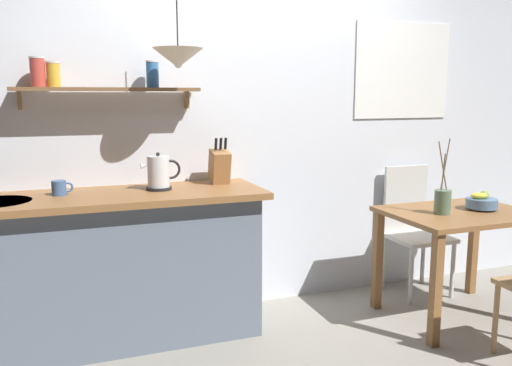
% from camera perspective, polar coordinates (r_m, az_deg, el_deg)
% --- Properties ---
extents(ground_plane, '(14.00, 14.00, 0.00)m').
position_cam_1_polar(ground_plane, '(3.48, 3.10, -16.19)').
color(ground_plane, gray).
extents(back_wall, '(6.80, 0.11, 2.70)m').
position_cam_1_polar(back_wall, '(3.82, 2.25, 7.15)').
color(back_wall, silver).
rests_on(back_wall, ground_plane).
extents(kitchen_counter, '(1.83, 0.63, 0.93)m').
position_cam_1_polar(kitchen_counter, '(3.37, -15.14, -8.77)').
color(kitchen_counter, slate).
rests_on(kitchen_counter, ground_plane).
extents(wall_shelf, '(1.11, 0.20, 0.30)m').
position_cam_1_polar(wall_shelf, '(3.38, -16.75, 10.24)').
color(wall_shelf, brown).
extents(dining_table, '(0.95, 0.72, 0.74)m').
position_cam_1_polar(dining_table, '(3.81, 21.03, -4.66)').
color(dining_table, brown).
rests_on(dining_table, ground_plane).
extents(dining_chair_far, '(0.43, 0.41, 0.96)m').
position_cam_1_polar(dining_chair_far, '(4.26, 16.50, -4.22)').
color(dining_chair_far, silver).
rests_on(dining_chair_far, ground_plane).
extents(fruit_bowl, '(0.21, 0.21, 0.13)m').
position_cam_1_polar(fruit_bowl, '(3.88, 23.13, -1.91)').
color(fruit_bowl, '#51759E').
rests_on(fruit_bowl, dining_table).
extents(twig_vase, '(0.11, 0.11, 0.49)m').
position_cam_1_polar(twig_vase, '(3.64, 19.46, -1.84)').
color(twig_vase, '#567056').
rests_on(twig_vase, dining_table).
extents(electric_kettle, '(0.24, 0.16, 0.23)m').
position_cam_1_polar(electric_kettle, '(3.29, -10.42, 1.06)').
color(electric_kettle, black).
rests_on(electric_kettle, kitchen_counter).
extents(knife_block, '(0.11, 0.18, 0.30)m').
position_cam_1_polar(knife_block, '(3.47, -3.95, 1.87)').
color(knife_block, '#9E6B3D').
rests_on(knife_block, kitchen_counter).
extents(coffee_mug_by_sink, '(0.12, 0.08, 0.09)m').
position_cam_1_polar(coffee_mug_by_sink, '(3.27, -20.41, -0.50)').
color(coffee_mug_by_sink, '#3D5B89').
rests_on(coffee_mug_by_sink, kitchen_counter).
extents(pendant_lamp, '(0.29, 0.29, 0.49)m').
position_cam_1_polar(pendant_lamp, '(3.19, -8.41, 13.19)').
color(pendant_lamp, black).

